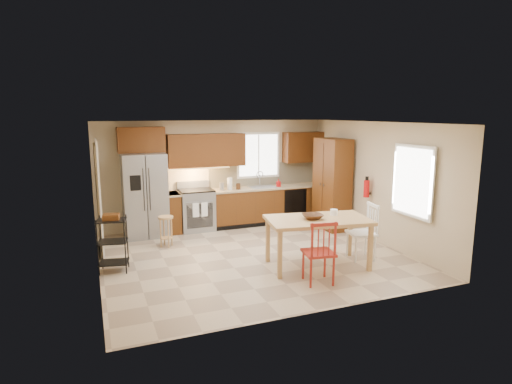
{
  "coord_description": "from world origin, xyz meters",
  "views": [
    {
      "loc": [
        -2.78,
        -7.25,
        2.69
      ],
      "look_at": [
        0.22,
        0.4,
        1.15
      ],
      "focal_mm": 30.0,
      "sensor_mm": 36.0,
      "label": 1
    }
  ],
  "objects": [
    {
      "name": "base_cabinet_narrow",
      "position": [
        -1.1,
        2.2,
        0.45
      ],
      "size": [
        0.3,
        0.6,
        0.9
      ],
      "primitive_type": "cube",
      "color": "#593010",
      "rests_on": "floor"
    },
    {
      "name": "backsplash",
      "position": [
        1.29,
        2.48,
        1.18
      ],
      "size": [
        2.92,
        0.03,
        0.55
      ],
      "primitive_type": "cube",
      "color": "beige",
      "rests_on": "wall_back"
    },
    {
      "name": "paper_towel",
      "position": [
        0.25,
        2.15,
        1.04
      ],
      "size": [
        0.12,
        0.12,
        0.28
      ],
      "primitive_type": "cylinder",
      "color": "white",
      "rests_on": "base_cabinet_run"
    },
    {
      "name": "bar_stool",
      "position": [
        -1.42,
        1.19,
        0.31
      ],
      "size": [
        0.4,
        0.4,
        0.63
      ],
      "primitive_type": null,
      "rotation": [
        0.0,
        0.0,
        -0.39
      ],
      "color": "tan",
      "rests_on": "floor"
    },
    {
      "name": "upper_left_block",
      "position": [
        -0.25,
        2.33,
        1.83
      ],
      "size": [
        1.8,
        0.35,
        0.75
      ],
      "primitive_type": "cube",
      "color": "#552E0E",
      "rests_on": "wall_back"
    },
    {
      "name": "chair_white",
      "position": [
        1.81,
        -0.88,
        0.52
      ],
      "size": [
        0.55,
        0.55,
        1.03
      ],
      "primitive_type": null,
      "rotation": [
        0.0,
        0.0,
        1.41
      ],
      "color": "white",
      "rests_on": "floor"
    },
    {
      "name": "base_cabinet_run",
      "position": [
        1.29,
        2.2,
        0.45
      ],
      "size": [
        2.92,
        0.6,
        0.9
      ],
      "primitive_type": "cube",
      "color": "#593010",
      "rests_on": "floor"
    },
    {
      "name": "sink",
      "position": [
        1.1,
        2.2,
        0.86
      ],
      "size": [
        0.62,
        0.46,
        0.16
      ],
      "primitive_type": "cube",
      "color": "gray",
      "rests_on": "base_cabinet_run"
    },
    {
      "name": "range_stove",
      "position": [
        -0.55,
        2.19,
        0.46
      ],
      "size": [
        0.76,
        0.63,
        0.92
      ],
      "primitive_type": "cube",
      "color": "gray",
      "rests_on": "floor"
    },
    {
      "name": "window_right",
      "position": [
        2.68,
        -1.15,
        1.45
      ],
      "size": [
        0.04,
        1.02,
        1.32
      ],
      "primitive_type": "cube",
      "color": "white",
      "rests_on": "wall_right"
    },
    {
      "name": "pantry",
      "position": [
        2.43,
        1.2,
        1.05
      ],
      "size": [
        0.5,
        0.95,
        2.1
      ],
      "primitive_type": "cube",
      "color": "#593010",
      "rests_on": "floor"
    },
    {
      "name": "upper_right_block",
      "position": [
        2.25,
        2.33,
        1.83
      ],
      "size": [
        1.0,
        0.35,
        0.75
      ],
      "primitive_type": "cube",
      "color": "#552E0E",
      "rests_on": "wall_back"
    },
    {
      "name": "undercab_glow",
      "position": [
        -0.55,
        2.3,
        1.43
      ],
      "size": [
        1.6,
        0.3,
        0.01
      ],
      "primitive_type": "cube",
      "color": "#FFBF66",
      "rests_on": "wall_back"
    },
    {
      "name": "fire_extinguisher",
      "position": [
        2.63,
        0.15,
        1.1
      ],
      "size": [
        0.12,
        0.12,
        0.36
      ],
      "primitive_type": "cylinder",
      "color": "red",
      "rests_on": "wall_right"
    },
    {
      "name": "dining_table",
      "position": [
        0.86,
        -0.93,
        0.43
      ],
      "size": [
        1.89,
        1.26,
        0.86
      ],
      "primitive_type": null,
      "rotation": [
        0.0,
        0.0,
        -0.16
      ],
      "color": "tan",
      "rests_on": "floor"
    },
    {
      "name": "table_jar",
      "position": [
        1.24,
        -0.82,
        0.9
      ],
      "size": [
        0.17,
        0.17,
        0.17
      ],
      "primitive_type": "cylinder",
      "rotation": [
        0.0,
        0.0,
        -0.16
      ],
      "color": "white",
      "rests_on": "dining_table"
    },
    {
      "name": "refrigerator",
      "position": [
        -1.7,
        2.12,
        0.91
      ],
      "size": [
        0.92,
        0.75,
        1.82
      ],
      "primitive_type": "cube",
      "color": "gray",
      "rests_on": "floor"
    },
    {
      "name": "doorway",
      "position": [
        -2.67,
        1.3,
        1.05
      ],
      "size": [
        0.04,
        0.95,
        2.1
      ],
      "primitive_type": "cube",
      "color": "#8C7A59",
      "rests_on": "wall_left"
    },
    {
      "name": "wall_left",
      "position": [
        -2.75,
        0.0,
        1.25
      ],
      "size": [
        0.02,
        5.0,
        2.5
      ],
      "primitive_type": "cube",
      "color": "#CCB793",
      "rests_on": "ground"
    },
    {
      "name": "window_back",
      "position": [
        1.1,
        2.48,
        1.65
      ],
      "size": [
        1.12,
        0.04,
        1.12
      ],
      "primitive_type": "cube",
      "color": "white",
      "rests_on": "wall_back"
    },
    {
      "name": "wall_back",
      "position": [
        0.0,
        2.5,
        1.25
      ],
      "size": [
        5.5,
        0.02,
        2.5
      ],
      "primitive_type": "cube",
      "color": "#CCB793",
      "rests_on": "ground"
    },
    {
      "name": "upper_over_fridge",
      "position": [
        -1.7,
        2.33,
        2.1
      ],
      "size": [
        1.0,
        0.35,
        0.55
      ],
      "primitive_type": "cube",
      "color": "#552E0E",
      "rests_on": "wall_back"
    },
    {
      "name": "utility_cart",
      "position": [
        -2.5,
        0.12,
        0.48
      ],
      "size": [
        0.54,
        0.46,
        0.95
      ],
      "primitive_type": null,
      "rotation": [
        0.0,
        0.0,
        -0.2
      ],
      "color": "black",
      "rests_on": "floor"
    },
    {
      "name": "chair_red",
      "position": [
        0.51,
        -1.58,
        0.52
      ],
      "size": [
        0.55,
        0.55,
        1.03
      ],
      "primitive_type": null,
      "rotation": [
        0.0,
        0.0,
        -0.16
      ],
      "color": "maroon",
      "rests_on": "floor"
    },
    {
      "name": "ceiling",
      "position": [
        0.0,
        0.0,
        2.5
      ],
      "size": [
        5.5,
        5.0,
        0.02
      ],
      "primitive_type": "cube",
      "color": "silver",
      "rests_on": "ground"
    },
    {
      "name": "soap_bottle",
      "position": [
        1.48,
        2.1,
        1.0
      ],
      "size": [
        0.09,
        0.09,
        0.19
      ],
      "primitive_type": "imported",
      "color": "red",
      "rests_on": "base_cabinet_run"
    },
    {
      "name": "wall_right",
      "position": [
        2.75,
        0.0,
        1.25
      ],
      "size": [
        0.02,
        5.0,
        2.5
      ],
      "primitive_type": "cube",
      "color": "#CCB793",
      "rests_on": "ground"
    },
    {
      "name": "canister_steel",
      "position": [
        0.05,
        2.15,
        0.99
      ],
      "size": [
        0.11,
        0.11,
        0.18
      ],
      "primitive_type": "cylinder",
      "color": "gray",
      "rests_on": "base_cabinet_run"
    },
    {
      "name": "floor",
      "position": [
        0.0,
        0.0,
        0.0
      ],
      "size": [
        5.5,
        5.5,
        0.0
      ],
      "primitive_type": "plane",
      "color": "tan",
      "rests_on": "ground"
    },
    {
      "name": "dishwasher",
      "position": [
        1.85,
        1.91,
        0.45
      ],
      "size": [
        0.6,
        0.02,
        0.78
      ],
      "primitive_type": "cube",
      "color": "black",
      "rests_on": "floor"
    },
    {
      "name": "canister_wood",
      "position": [
        0.45,
        2.12,
        0.97
      ],
      "size": [
        0.1,
        0.1,
        0.14
      ],
      "primitive_type": "cylinder",
      "color": "#492A13",
      "rests_on": "base_cabinet_run"
    },
    {
      "name": "wall_front",
      "position": [
        0.0,
        -2.5,
        1.25
      ],
      "size": [
        5.5,
        0.02,
        2.5
      ],
      "primitive_type": "cube",
      "color": "#CCB793",
      "rests_on": "ground"
    },
    {
      "name": "table_bowl",
      "position": [
        0.75,
        -0.93,
        0.87
      ],
      "size": [
        0.41,
        0.41,
        0.09
      ],
      "primitive_type": "imported",
      "rotation": [
        0.0,
        0.0,
        -0.16
      ],
      "color": "#492A13",
      "rests_on": "dining_table"
    }
  ]
}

